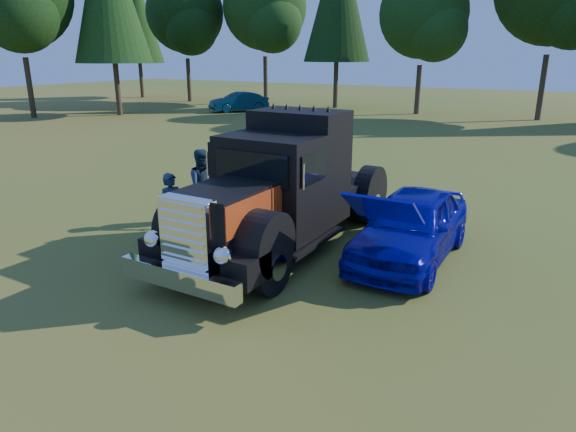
# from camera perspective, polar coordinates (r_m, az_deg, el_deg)

# --- Properties ---
(ground) EXTENTS (120.00, 120.00, 0.00)m
(ground) POSITION_cam_1_polar(r_m,az_deg,el_deg) (11.43, -10.82, -4.33)
(ground) COLOR #345B1A
(ground) RESTS_ON ground
(diamond_t_truck) EXTENTS (3.38, 7.16, 3.00)m
(diamond_t_truck) POSITION_cam_1_polar(r_m,az_deg,el_deg) (11.27, -0.92, 2.54)
(diamond_t_truck) COLOR black
(diamond_t_truck) RESTS_ON ground
(hotrod_coupe) EXTENTS (1.82, 4.37, 1.89)m
(hotrod_coupe) POSITION_cam_1_polar(r_m,az_deg,el_deg) (11.13, 13.49, -1.04)
(hotrod_coupe) COLOR #11079A
(hotrod_coupe) RESTS_ON ground
(spectator_near) EXTENTS (0.57, 0.70, 1.65)m
(spectator_near) POSITION_cam_1_polar(r_m,az_deg,el_deg) (12.02, -12.70, 0.81)
(spectator_near) COLOR #1E2F46
(spectator_near) RESTS_ON ground
(spectator_far) EXTENTS (1.04, 1.15, 1.91)m
(spectator_far) POSITION_cam_1_polar(r_m,az_deg,el_deg) (13.35, -9.29, 3.28)
(spectator_far) COLOR #1C1E41
(spectator_far) RESTS_ON ground
(distant_teal_car) EXTENTS (3.65, 4.48, 1.44)m
(distant_teal_car) POSITION_cam_1_polar(r_m,az_deg,el_deg) (39.72, -5.49, 12.51)
(distant_teal_car) COLOR #0A2F3C
(distant_teal_car) RESTS_ON ground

